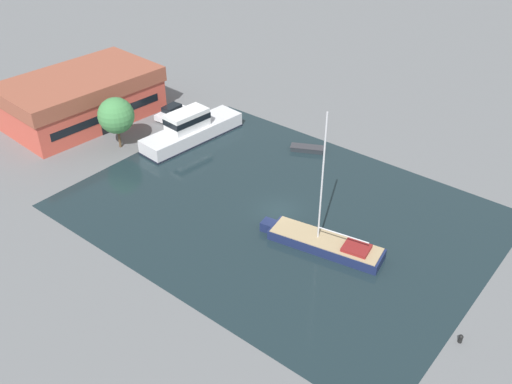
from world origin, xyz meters
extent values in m
plane|color=slate|center=(0.00, 0.00, 0.00)|extent=(440.00, 440.00, 0.00)
cube|color=#19282D|center=(0.00, 0.00, 0.00)|extent=(30.00, 39.80, 0.01)
cube|color=#C64C3D|center=(0.56, 31.81, 1.99)|extent=(18.88, 12.04, 3.98)
cube|color=brown|center=(0.56, 31.81, 4.92)|extent=(19.44, 12.41, 1.88)
cube|color=black|center=(0.21, 26.37, 1.39)|extent=(2.18, 0.20, 2.79)
cube|color=black|center=(0.21, 26.37, 2.19)|extent=(15.44, 1.06, 1.00)
cylinder|color=brown|center=(-1.43, 22.43, 1.27)|extent=(0.29, 0.29, 2.54)
sphere|color=#428447|center=(-1.43, 22.43, 4.10)|extent=(4.18, 4.18, 4.18)
cube|color=silver|center=(7.79, 23.38, 0.63)|extent=(4.62, 1.95, 0.70)
cube|color=black|center=(7.97, 23.39, 1.30)|extent=(2.44, 1.63, 0.65)
cube|color=black|center=(6.79, 23.32, 1.27)|extent=(0.11, 1.37, 0.52)
cylinder|color=black|center=(6.43, 22.55, 0.30)|extent=(0.61, 0.23, 0.60)
cylinder|color=black|center=(6.35, 24.05, 0.30)|extent=(0.61, 0.23, 0.60)
cylinder|color=black|center=(9.24, 22.70, 0.30)|extent=(0.61, 0.23, 0.60)
cylinder|color=black|center=(9.16, 24.21, 0.30)|extent=(0.61, 0.23, 0.60)
cube|color=#19234C|center=(-2.05, -6.76, 0.47)|extent=(4.55, 10.80, 0.93)
cube|color=#19234C|center=(-3.08, -1.01, 0.47)|extent=(1.43, 1.40, 0.93)
cube|color=tan|center=(-2.05, -6.76, 0.98)|extent=(4.37, 10.37, 0.08)
cylinder|color=silver|center=(-2.19, -5.98, 7.22)|extent=(0.16, 0.16, 12.41)
cylinder|color=silver|center=(-1.77, -8.30, 2.12)|extent=(0.95, 4.66, 0.12)
cube|color=maroon|center=(-1.54, -9.59, 1.17)|extent=(2.30, 2.61, 0.30)
cube|color=silver|center=(5.31, 17.12, 0.88)|extent=(13.58, 4.69, 1.75)
cube|color=black|center=(5.31, 17.12, 0.15)|extent=(13.72, 4.77, 0.18)
cube|color=white|center=(4.64, 17.18, 2.83)|extent=(5.26, 2.99, 2.16)
cube|color=black|center=(4.64, 17.18, 3.05)|extent=(5.37, 3.07, 0.69)
cube|color=#23282D|center=(11.69, 4.74, 0.26)|extent=(2.80, 3.89, 0.51)
cube|color=#333338|center=(11.69, 4.74, 0.55)|extent=(2.93, 4.06, 0.08)
cylinder|color=black|center=(-4.97, -20.62, 0.23)|extent=(0.32, 0.32, 0.46)
sphere|color=black|center=(-4.97, -20.62, 0.56)|extent=(0.35, 0.35, 0.35)
camera|label=1|loc=(-37.23, -27.14, 32.92)|focal=40.00mm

